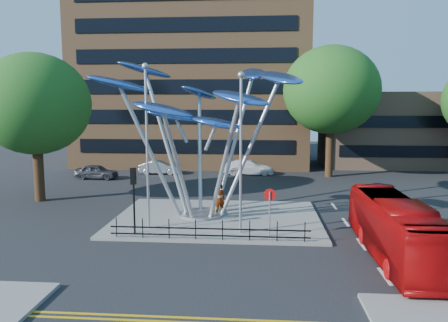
# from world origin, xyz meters

# --- Properties ---
(ground) EXTENTS (120.00, 120.00, 0.00)m
(ground) POSITION_xyz_m (0.00, 0.00, 0.00)
(ground) COLOR black
(ground) RESTS_ON ground
(traffic_island) EXTENTS (12.00, 9.00, 0.15)m
(traffic_island) POSITION_xyz_m (-1.00, 6.00, 0.07)
(traffic_island) COLOR slate
(traffic_island) RESTS_ON ground
(double_yellow_near) EXTENTS (40.00, 0.12, 0.01)m
(double_yellow_near) POSITION_xyz_m (0.00, -6.00, 0.01)
(double_yellow_near) COLOR gold
(double_yellow_near) RESTS_ON ground
(brick_tower) EXTENTS (25.00, 15.00, 30.00)m
(brick_tower) POSITION_xyz_m (-6.00, 32.00, 15.00)
(brick_tower) COLOR #90633F
(brick_tower) RESTS_ON ground
(low_building_near) EXTENTS (15.00, 8.00, 8.00)m
(low_building_near) POSITION_xyz_m (16.00, 30.00, 4.00)
(low_building_near) COLOR #A67C61
(low_building_near) RESTS_ON ground
(tree_right) EXTENTS (8.80, 8.80, 12.11)m
(tree_right) POSITION_xyz_m (8.00, 22.00, 8.04)
(tree_right) COLOR black
(tree_right) RESTS_ON ground
(tree_left) EXTENTS (7.60, 7.60, 10.32)m
(tree_left) POSITION_xyz_m (-14.00, 10.00, 6.79)
(tree_left) COLOR black
(tree_left) RESTS_ON ground
(leaf_sculpture) EXTENTS (12.72, 9.54, 9.51)m
(leaf_sculpture) POSITION_xyz_m (-2.07, 6.68, 6.87)
(leaf_sculpture) COLOR #9EA0A5
(leaf_sculpture) RESTS_ON traffic_island
(street_lamp_left) EXTENTS (0.36, 0.36, 8.80)m
(street_lamp_left) POSITION_xyz_m (-4.50, 3.50, 5.36)
(street_lamp_left) COLOR #9EA0A5
(street_lamp_left) RESTS_ON traffic_island
(street_lamp_right) EXTENTS (0.36, 0.36, 8.30)m
(street_lamp_right) POSITION_xyz_m (0.50, 3.00, 5.09)
(street_lamp_right) COLOR #9EA0A5
(street_lamp_right) RESTS_ON traffic_island
(traffic_light_island) EXTENTS (0.28, 0.18, 3.42)m
(traffic_light_island) POSITION_xyz_m (-5.00, 2.50, 2.61)
(traffic_light_island) COLOR black
(traffic_light_island) RESTS_ON traffic_island
(no_entry_sign_island) EXTENTS (0.60, 0.10, 2.45)m
(no_entry_sign_island) POSITION_xyz_m (2.00, 2.52, 1.82)
(no_entry_sign_island) COLOR #9EA0A5
(no_entry_sign_island) RESTS_ON traffic_island
(pedestrian_railing_front) EXTENTS (10.00, 0.06, 1.00)m
(pedestrian_railing_front) POSITION_xyz_m (-1.00, 1.70, 0.55)
(pedestrian_railing_front) COLOR black
(pedestrian_railing_front) RESTS_ON traffic_island
(red_bus) EXTENTS (2.25, 9.58, 2.67)m
(red_bus) POSITION_xyz_m (7.55, 0.23, 1.33)
(red_bus) COLOR #A40709
(red_bus) RESTS_ON ground
(pedestrian) EXTENTS (0.79, 0.60, 1.93)m
(pedestrian) POSITION_xyz_m (-0.93, 6.53, 1.12)
(pedestrian) COLOR gray
(pedestrian) RESTS_ON traffic_island
(parked_car_left) EXTENTS (3.97, 1.79, 1.32)m
(parked_car_left) POSITION_xyz_m (-13.30, 19.03, 0.66)
(parked_car_left) COLOR #414349
(parked_car_left) RESTS_ON ground
(parked_car_mid) EXTENTS (4.00, 1.58, 1.29)m
(parked_car_mid) POSITION_xyz_m (-8.19, 22.19, 0.65)
(parked_car_mid) COLOR #B2B5BA
(parked_car_mid) RESTS_ON ground
(parked_car_right) EXTENTS (4.91, 2.01, 1.42)m
(parked_car_right) POSITION_xyz_m (0.45, 22.63, 0.71)
(parked_car_right) COLOR white
(parked_car_right) RESTS_ON ground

